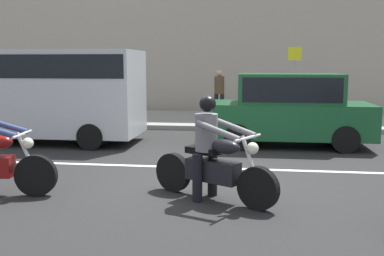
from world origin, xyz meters
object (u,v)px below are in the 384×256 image
at_px(parked_hatchback_forest_green, 289,109).
at_px(motorcycle_with_rider_gray, 212,158).
at_px(street_sign_post, 294,76).
at_px(parked_van_silver, 44,90).
at_px(pedestrian_bystander, 219,91).

bearing_deg(parked_hatchback_forest_green, motorcycle_with_rider_gray, -107.63).
relative_size(parked_hatchback_forest_green, street_sign_post, 1.61).
xyz_separation_m(parked_van_silver, pedestrian_bystander, (4.25, 4.12, -0.25)).
bearing_deg(street_sign_post, parked_hatchback_forest_green, -96.89).
xyz_separation_m(parked_van_silver, street_sign_post, (6.74, 4.37, 0.27)).
xyz_separation_m(motorcycle_with_rider_gray, pedestrian_bystander, (-0.50, 8.54, 0.48)).
xyz_separation_m(parked_hatchback_forest_green, parked_van_silver, (-6.25, -0.30, 0.44)).
distance_m(motorcycle_with_rider_gray, parked_van_silver, 6.53).
distance_m(parked_van_silver, pedestrian_bystander, 5.93).
distance_m(motorcycle_with_rider_gray, parked_hatchback_forest_green, 4.96).
distance_m(motorcycle_with_rider_gray, street_sign_post, 9.07).
distance_m(motorcycle_with_rider_gray, pedestrian_bystander, 8.57).
bearing_deg(pedestrian_bystander, parked_hatchback_forest_green, -62.42).
xyz_separation_m(street_sign_post, pedestrian_bystander, (-2.49, -0.25, -0.52)).
xyz_separation_m(motorcycle_with_rider_gray, parked_hatchback_forest_green, (1.50, 4.72, 0.29)).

